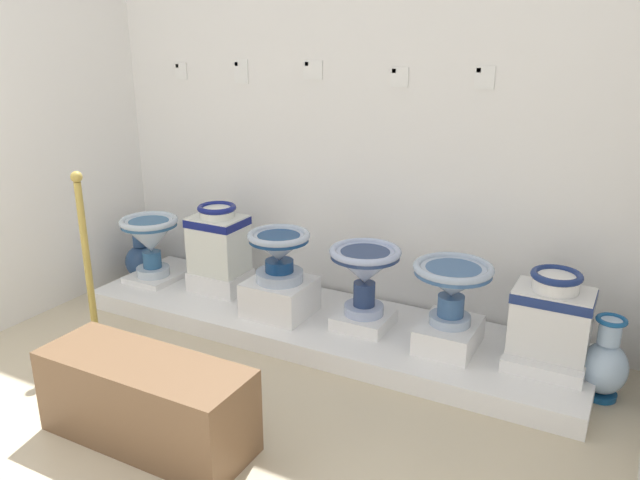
{
  "coord_description": "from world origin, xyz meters",
  "views": [
    {
      "loc": [
        3.38,
        -0.66,
        1.77
      ],
      "look_at": [
        1.74,
        2.42,
        0.6
      ],
      "focal_mm": 35.38,
      "sensor_mm": 36.0,
      "label": 1
    }
  ],
  "objects_px": {
    "plinth_block_rightmost": "(221,280)",
    "plinth_block_leftmost": "(449,335)",
    "plinth_block_pale_glazed": "(154,277)",
    "plinth_block_slender_white": "(364,320)",
    "info_placard_third": "(313,70)",
    "decorative_vase_companion": "(142,259)",
    "plinth_block_squat_floral": "(280,297)",
    "antique_toilet_broad_patterned": "(552,313)",
    "antique_toilet_rightmost": "(218,238)",
    "info_placard_fifth": "(485,77)",
    "info_placard_second": "(241,71)",
    "info_placard_first": "(181,71)",
    "info_placard_fourth": "(399,77)",
    "plinth_block_broad_patterned": "(546,358)",
    "antique_toilet_leftmost": "(452,281)",
    "decorative_vase_spare": "(605,364)",
    "antique_toilet_slender_white": "(365,267)",
    "museum_bench": "(146,401)",
    "stanchion_post_near_left": "(91,292)",
    "antique_toilet_pale_glazed": "(150,236)",
    "antique_toilet_squat_floral": "(279,250)"
  },
  "relations": [
    {
      "from": "info_placard_fourth",
      "to": "info_placard_fifth",
      "type": "height_order",
      "value": "info_placard_fifth"
    },
    {
      "from": "antique_toilet_pale_glazed",
      "to": "antique_toilet_rightmost",
      "type": "height_order",
      "value": "antique_toilet_rightmost"
    },
    {
      "from": "plinth_block_leftmost",
      "to": "plinth_block_broad_patterned",
      "type": "relative_size",
      "value": 0.97
    },
    {
      "from": "antique_toilet_rightmost",
      "to": "decorative_vase_companion",
      "type": "bearing_deg",
      "value": 174.43
    },
    {
      "from": "decorative_vase_spare",
      "to": "plinth_block_leftmost",
      "type": "bearing_deg",
      "value": -175.9
    },
    {
      "from": "plinth_block_pale_glazed",
      "to": "plinth_block_slender_white",
      "type": "height_order",
      "value": "plinth_block_slender_white"
    },
    {
      "from": "plinth_block_leftmost",
      "to": "antique_toilet_leftmost",
      "type": "distance_m",
      "value": 0.31
    },
    {
      "from": "antique_toilet_broad_patterned",
      "to": "info_placard_fourth",
      "type": "height_order",
      "value": "info_placard_fourth"
    },
    {
      "from": "plinth_block_broad_patterned",
      "to": "info_placard_fourth",
      "type": "bearing_deg",
      "value": 159.92
    },
    {
      "from": "plinth_block_leftmost",
      "to": "decorative_vase_companion",
      "type": "xyz_separation_m",
      "value": [
        -2.35,
        0.15,
        -0.02
      ]
    },
    {
      "from": "plinth_block_pale_glazed",
      "to": "info_placard_first",
      "type": "xyz_separation_m",
      "value": [
        -0.01,
        0.45,
        1.36
      ]
    },
    {
      "from": "antique_toilet_slender_white",
      "to": "info_placard_third",
      "type": "relative_size",
      "value": 3.18
    },
    {
      "from": "info_placard_fifth",
      "to": "info_placard_second",
      "type": "bearing_deg",
      "value": 180.0
    },
    {
      "from": "info_placard_third",
      "to": "antique_toilet_rightmost",
      "type": "bearing_deg",
      "value": -145.38
    },
    {
      "from": "info_placard_first",
      "to": "stanchion_post_near_left",
      "type": "xyz_separation_m",
      "value": [
        0.19,
        -1.15,
        -1.17
      ]
    },
    {
      "from": "plinth_block_squat_floral",
      "to": "plinth_block_broad_patterned",
      "type": "height_order",
      "value": "plinth_block_squat_floral"
    },
    {
      "from": "antique_toilet_pale_glazed",
      "to": "antique_toilet_slender_white",
      "type": "distance_m",
      "value": 1.58
    },
    {
      "from": "plinth_block_broad_patterned",
      "to": "museum_bench",
      "type": "xyz_separation_m",
      "value": [
        -1.5,
        -1.33,
        0.05
      ]
    },
    {
      "from": "antique_toilet_rightmost",
      "to": "decorative_vase_companion",
      "type": "distance_m",
      "value": 0.83
    },
    {
      "from": "plinth_block_squat_floral",
      "to": "info_placard_second",
      "type": "height_order",
      "value": "info_placard_second"
    },
    {
      "from": "plinth_block_pale_glazed",
      "to": "plinth_block_broad_patterned",
      "type": "relative_size",
      "value": 0.79
    },
    {
      "from": "plinth_block_slender_white",
      "to": "stanchion_post_near_left",
      "type": "xyz_separation_m",
      "value": [
        -1.39,
        -0.74,
        0.17
      ]
    },
    {
      "from": "info_placard_fourth",
      "to": "info_placard_fifth",
      "type": "bearing_deg",
      "value": 0.0
    },
    {
      "from": "antique_toilet_leftmost",
      "to": "decorative_vase_spare",
      "type": "distance_m",
      "value": 0.84
    },
    {
      "from": "antique_toilet_rightmost",
      "to": "plinth_block_leftmost",
      "type": "relative_size",
      "value": 1.17
    },
    {
      "from": "plinth_block_squat_floral",
      "to": "plinth_block_leftmost",
      "type": "xyz_separation_m",
      "value": [
        1.04,
        0.06,
        -0.04
      ]
    },
    {
      "from": "stanchion_post_near_left",
      "to": "decorative_vase_companion",
      "type": "bearing_deg",
      "value": 116.93
    },
    {
      "from": "antique_toilet_slender_white",
      "to": "plinth_block_leftmost",
      "type": "relative_size",
      "value": 1.06
    },
    {
      "from": "plinth_block_slender_white",
      "to": "antique_toilet_broad_patterned",
      "type": "distance_m",
      "value": 1.05
    },
    {
      "from": "plinth_block_slender_white",
      "to": "info_placard_fourth",
      "type": "bearing_deg",
      "value": 89.25
    },
    {
      "from": "plinth_block_rightmost",
      "to": "plinth_block_leftmost",
      "type": "height_order",
      "value": "plinth_block_leftmost"
    },
    {
      "from": "plinth_block_squat_floral",
      "to": "museum_bench",
      "type": "bearing_deg",
      "value": -87.76
    },
    {
      "from": "info_placard_fourth",
      "to": "plinth_block_broad_patterned",
      "type": "bearing_deg",
      "value": -20.08
    },
    {
      "from": "antique_toilet_squat_floral",
      "to": "antique_toilet_slender_white",
      "type": "distance_m",
      "value": 0.53
    },
    {
      "from": "plinth_block_pale_glazed",
      "to": "plinth_block_leftmost",
      "type": "xyz_separation_m",
      "value": [
        2.09,
        0.02,
        0.05
      ]
    },
    {
      "from": "plinth_block_pale_glazed",
      "to": "plinth_block_squat_floral",
      "type": "distance_m",
      "value": 1.06
    },
    {
      "from": "plinth_block_slender_white",
      "to": "info_placard_fifth",
      "type": "xyz_separation_m",
      "value": [
        0.49,
        0.41,
        1.37
      ]
    },
    {
      "from": "stanchion_post_near_left",
      "to": "museum_bench",
      "type": "bearing_deg",
      "value": -31.19
    },
    {
      "from": "plinth_block_pale_glazed",
      "to": "antique_toilet_broad_patterned",
      "type": "xyz_separation_m",
      "value": [
        2.59,
        0.08,
        0.27
      ]
    },
    {
      "from": "antique_toilet_slender_white",
      "to": "plinth_block_broad_patterned",
      "type": "xyz_separation_m",
      "value": [
        1.02,
        0.04,
        -0.33
      ]
    },
    {
      "from": "info_placard_first",
      "to": "antique_toilet_leftmost",
      "type": "bearing_deg",
      "value": -11.5
    },
    {
      "from": "antique_toilet_leftmost",
      "to": "decorative_vase_companion",
      "type": "relative_size",
      "value": 1.03
    },
    {
      "from": "antique_toilet_squat_floral",
      "to": "info_placard_third",
      "type": "height_order",
      "value": "info_placard_third"
    },
    {
      "from": "plinth_block_slender_white",
      "to": "info_placard_first",
      "type": "bearing_deg",
      "value": 165.45
    },
    {
      "from": "info_placard_first",
      "to": "info_placard_fifth",
      "type": "bearing_deg",
      "value": 0.0
    },
    {
      "from": "info_placard_third",
      "to": "decorative_vase_companion",
      "type": "bearing_deg",
      "value": -167.67
    },
    {
      "from": "plinth_block_pale_glazed",
      "to": "info_placard_second",
      "type": "distance_m",
      "value": 1.52
    },
    {
      "from": "antique_toilet_broad_patterned",
      "to": "decorative_vase_companion",
      "type": "height_order",
      "value": "antique_toilet_broad_patterned"
    },
    {
      "from": "info_placard_fifth",
      "to": "decorative_vase_spare",
      "type": "xyz_separation_m",
      "value": [
        0.8,
        -0.37,
        -1.34
      ]
    },
    {
      "from": "antique_toilet_slender_white",
      "to": "plinth_block_squat_floral",
      "type": "bearing_deg",
      "value": -171.74
    }
  ]
}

